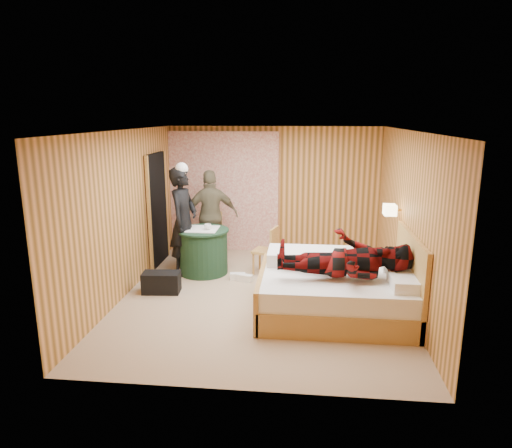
# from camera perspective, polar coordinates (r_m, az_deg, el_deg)

# --- Properties ---
(floor) EXTENTS (4.20, 5.00, 0.01)m
(floor) POSITION_cam_1_polar(r_m,az_deg,el_deg) (7.12, 0.77, -8.92)
(floor) COLOR tan
(floor) RESTS_ON ground
(ceiling) EXTENTS (4.20, 5.00, 0.01)m
(ceiling) POSITION_cam_1_polar(r_m,az_deg,el_deg) (6.59, 0.84, 11.61)
(ceiling) COLOR white
(ceiling) RESTS_ON wall_back
(wall_back) EXTENTS (4.20, 0.02, 2.50)m
(wall_back) POSITION_cam_1_polar(r_m,az_deg,el_deg) (9.19, 2.20, 4.32)
(wall_back) COLOR #E19956
(wall_back) RESTS_ON floor
(wall_left) EXTENTS (0.02, 5.00, 2.50)m
(wall_left) POSITION_cam_1_polar(r_m,az_deg,el_deg) (7.24, -16.00, 1.28)
(wall_left) COLOR #E19956
(wall_left) RESTS_ON floor
(wall_right) EXTENTS (0.02, 5.00, 2.50)m
(wall_right) POSITION_cam_1_polar(r_m,az_deg,el_deg) (6.89, 18.48, 0.50)
(wall_right) COLOR #E19956
(wall_right) RESTS_ON floor
(curtain) EXTENTS (2.20, 0.08, 2.40)m
(curtain) POSITION_cam_1_polar(r_m,az_deg,el_deg) (9.25, -4.04, 4.04)
(curtain) COLOR white
(curtain) RESTS_ON floor
(doorway) EXTENTS (0.06, 0.90, 2.05)m
(doorway) POSITION_cam_1_polar(r_m,az_deg,el_deg) (8.55, -12.22, 1.79)
(doorway) COLOR black
(doorway) RESTS_ON floor
(wall_lamp) EXTENTS (0.26, 0.24, 0.16)m
(wall_lamp) POSITION_cam_1_polar(r_m,az_deg,el_deg) (7.27, 16.41, 1.71)
(wall_lamp) COLOR gold
(wall_lamp) RESTS_ON wall_right
(bed) EXTENTS (2.14, 1.69, 1.16)m
(bed) POSITION_cam_1_polar(r_m,az_deg,el_deg) (6.52, 10.31, -8.15)
(bed) COLOR tan
(bed) RESTS_ON floor
(nightstand) EXTENTS (0.40, 0.54, 0.52)m
(nightstand) POSITION_cam_1_polar(r_m,az_deg,el_deg) (7.46, 15.66, -6.16)
(nightstand) COLOR tan
(nightstand) RESTS_ON floor
(round_table) EXTENTS (0.90, 0.90, 0.80)m
(round_table) POSITION_cam_1_polar(r_m,az_deg,el_deg) (8.03, -6.60, -3.33)
(round_table) COLOR #1B3C23
(round_table) RESTS_ON floor
(chair_far) EXTENTS (0.46, 0.46, 0.93)m
(chair_far) POSITION_cam_1_polar(r_m,az_deg,el_deg) (8.66, -5.67, -1.11)
(chair_far) COLOR tan
(chair_far) RESTS_ON floor
(chair_near) EXTENTS (0.47, 0.47, 0.84)m
(chair_near) POSITION_cam_1_polar(r_m,az_deg,el_deg) (7.91, 1.61, -2.88)
(chair_near) COLOR tan
(chair_near) RESTS_ON floor
(duffel_bag) EXTENTS (0.60, 0.35, 0.33)m
(duffel_bag) POSITION_cam_1_polar(r_m,az_deg,el_deg) (7.34, -11.74, -7.16)
(duffel_bag) COLOR black
(duffel_bag) RESTS_ON floor
(sneaker_left) EXTENTS (0.28, 0.18, 0.12)m
(sneaker_left) POSITION_cam_1_polar(r_m,az_deg,el_deg) (7.68, -1.43, -6.75)
(sneaker_left) COLOR white
(sneaker_left) RESTS_ON floor
(sneaker_right) EXTENTS (0.27, 0.14, 0.11)m
(sneaker_right) POSITION_cam_1_polar(r_m,az_deg,el_deg) (7.76, -2.31, -6.56)
(sneaker_right) COLOR white
(sneaker_right) RESTS_ON floor
(woman_standing) EXTENTS (0.55, 0.74, 1.86)m
(woman_standing) POSITION_cam_1_polar(r_m,az_deg,el_deg) (7.94, -9.05, 0.34)
(woman_standing) COLOR black
(woman_standing) RESTS_ON floor
(man_at_table) EXTENTS (1.09, 0.70, 1.72)m
(man_at_table) POSITION_cam_1_polar(r_m,az_deg,el_deg) (8.63, -5.61, 1.03)
(man_at_table) COLOR brown
(man_at_table) RESTS_ON floor
(man_on_bed) EXTENTS (0.86, 0.67, 1.77)m
(man_on_bed) POSITION_cam_1_polar(r_m,az_deg,el_deg) (6.09, 11.02, -3.03)
(man_on_bed) COLOR #600909
(man_on_bed) RESTS_ON bed
(book_lower) EXTENTS (0.22, 0.26, 0.02)m
(book_lower) POSITION_cam_1_polar(r_m,az_deg,el_deg) (7.34, 15.85, -4.37)
(book_lower) COLOR white
(book_lower) RESTS_ON nightstand
(book_upper) EXTENTS (0.21, 0.25, 0.02)m
(book_upper) POSITION_cam_1_polar(r_m,az_deg,el_deg) (7.33, 15.86, -4.22)
(book_upper) COLOR white
(book_upper) RESTS_ON nightstand
(cup_nightstand) EXTENTS (0.11, 0.11, 0.09)m
(cup_nightstand) POSITION_cam_1_polar(r_m,az_deg,el_deg) (7.49, 15.64, -3.69)
(cup_nightstand) COLOR white
(cup_nightstand) RESTS_ON nightstand
(cup_table) EXTENTS (0.16, 0.16, 0.10)m
(cup_table) POSITION_cam_1_polar(r_m,az_deg,el_deg) (7.85, -6.05, -0.35)
(cup_table) COLOR white
(cup_table) RESTS_ON round_table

